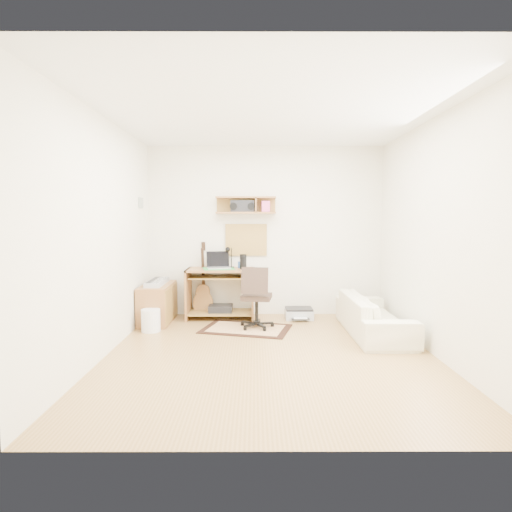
{
  "coord_description": "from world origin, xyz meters",
  "views": [
    {
      "loc": [
        -0.17,
        -4.64,
        1.5
      ],
      "look_at": [
        -0.15,
        1.05,
        1.0
      ],
      "focal_mm": 30.09,
      "sensor_mm": 36.0,
      "label": 1
    }
  ],
  "objects_px": {
    "desk": "(221,293)",
    "task_chair": "(257,297)",
    "sofa": "(374,309)",
    "printer": "(299,313)",
    "cabinet": "(158,303)"
  },
  "relations": [
    {
      "from": "desk",
      "to": "cabinet",
      "type": "bearing_deg",
      "value": -165.99
    },
    {
      "from": "desk",
      "to": "sofa",
      "type": "relative_size",
      "value": 0.59
    },
    {
      "from": "desk",
      "to": "task_chair",
      "type": "height_order",
      "value": "task_chair"
    },
    {
      "from": "desk",
      "to": "printer",
      "type": "distance_m",
      "value": 1.21
    },
    {
      "from": "sofa",
      "to": "printer",
      "type": "bearing_deg",
      "value": 46.32
    },
    {
      "from": "task_chair",
      "to": "cabinet",
      "type": "distance_m",
      "value": 1.5
    },
    {
      "from": "desk",
      "to": "sofa",
      "type": "bearing_deg",
      "value": -23.34
    },
    {
      "from": "printer",
      "to": "sofa",
      "type": "bearing_deg",
      "value": -44.41
    },
    {
      "from": "printer",
      "to": "cabinet",
      "type": "bearing_deg",
      "value": -175.79
    },
    {
      "from": "cabinet",
      "to": "sofa",
      "type": "relative_size",
      "value": 0.53
    },
    {
      "from": "sofa",
      "to": "desk",
      "type": "bearing_deg",
      "value": 66.66
    },
    {
      "from": "printer",
      "to": "sofa",
      "type": "height_order",
      "value": "sofa"
    },
    {
      "from": "cabinet",
      "to": "desk",
      "type": "bearing_deg",
      "value": 14.01
    },
    {
      "from": "task_chair",
      "to": "sofa",
      "type": "xyz_separation_m",
      "value": [
        1.52,
        -0.29,
        -0.1
      ]
    },
    {
      "from": "cabinet",
      "to": "sofa",
      "type": "xyz_separation_m",
      "value": [
        2.96,
        -0.67,
        0.06
      ]
    }
  ]
}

